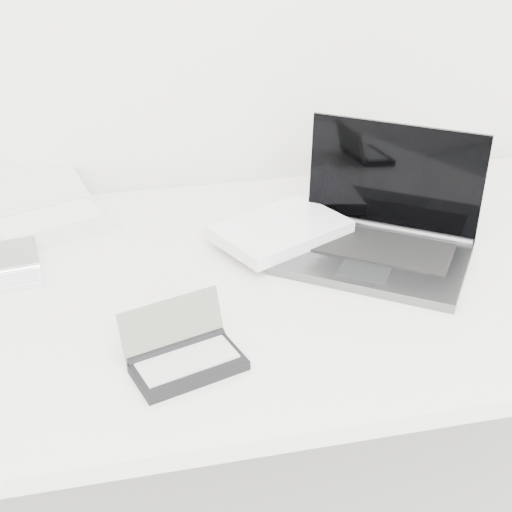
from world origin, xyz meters
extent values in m
cube|color=white|center=(0.00, 1.55, 0.71)|extent=(1.60, 0.80, 0.03)
cylinder|color=silver|center=(0.75, 1.90, 0.35)|extent=(0.04, 0.04, 0.70)
cube|color=#545759|center=(0.19, 1.54, 0.74)|extent=(0.40, 0.37, 0.02)
cube|color=black|center=(0.21, 1.57, 0.75)|extent=(0.29, 0.25, 0.00)
cube|color=black|center=(0.26, 1.64, 0.85)|extent=(0.28, 0.20, 0.21)
cylinder|color=#545759|center=(0.26, 1.63, 0.75)|extent=(0.27, 0.20, 0.02)
cube|color=#3C4042|center=(0.16, 1.49, 0.75)|extent=(0.10, 0.09, 0.00)
cube|color=silver|center=(0.05, 1.65, 0.76)|extent=(0.28, 0.25, 0.02)
cube|color=white|center=(0.05, 1.65, 0.77)|extent=(0.28, 0.24, 0.00)
cube|color=silver|center=(-0.38, 1.80, 0.74)|extent=(0.27, 0.23, 0.02)
cube|color=silver|center=(-0.39, 1.82, 0.75)|extent=(0.22, 0.16, 0.00)
cube|color=silver|center=(-0.43, 1.94, 0.77)|extent=(0.26, 0.21, 0.06)
cylinder|color=silver|center=(-0.41, 1.88, 0.75)|extent=(0.21, 0.10, 0.02)
cube|color=silver|center=(-0.43, 1.61, 0.74)|extent=(0.08, 0.07, 0.01)
cube|color=#B4B3B8|center=(-0.43, 1.61, 0.74)|extent=(0.07, 0.04, 0.00)
cube|color=gray|center=(-0.43, 1.65, 0.77)|extent=(0.08, 0.03, 0.05)
cylinder|color=silver|center=(-0.43, 1.64, 0.74)|extent=(0.08, 0.02, 0.01)
cube|color=black|center=(-0.17, 1.31, 0.74)|extent=(0.17, 0.13, 0.01)
cube|color=#AAAAAA|center=(-0.17, 1.31, 0.75)|extent=(0.15, 0.10, 0.00)
cube|color=#606856|center=(-0.19, 1.36, 0.78)|extent=(0.16, 0.07, 0.07)
cylinder|color=black|center=(-0.19, 1.35, 0.74)|extent=(0.15, 0.06, 0.02)
camera|label=1|loc=(-0.25, 0.50, 1.39)|focal=50.00mm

